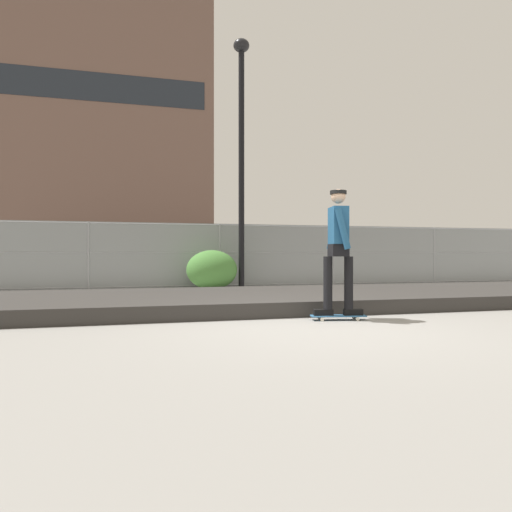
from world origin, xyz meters
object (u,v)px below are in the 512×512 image
skateboard (338,316)px  skater (338,243)px  street_lamp (241,134)px  shrub_left (212,270)px  parked_car_near (23,258)px

skateboard → skater: (-0.00, 0.00, 1.07)m
street_lamp → shrub_left: (-0.80, 0.10, -3.73)m
street_lamp → skateboard: bearing=-89.7°
skater → street_lamp: street_lamp is taller
street_lamp → parked_car_near: (-6.41, 4.29, -3.43)m
skateboard → parked_car_near: 12.29m
skateboard → parked_car_near: parked_car_near is taller
skateboard → shrub_left: 6.32m
skater → parked_car_near: (-6.45, 10.44, -0.29)m
skater → street_lamp: 6.90m
street_lamp → shrub_left: size_ratio=4.95×
street_lamp → skater: bearing=-89.7°
parked_car_near → shrub_left: bearing=-36.8°
skateboard → shrub_left: bearing=97.7°
parked_car_near → skateboard: bearing=-58.3°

